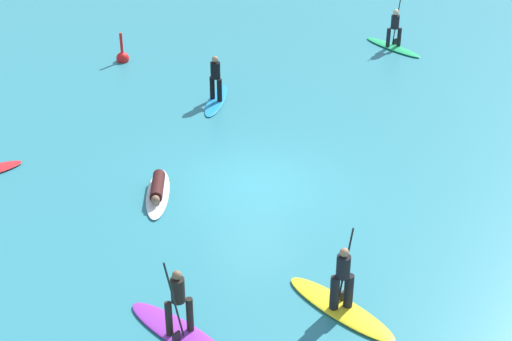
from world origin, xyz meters
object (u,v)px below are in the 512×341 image
(surfer_on_purple_board, at_px, (180,322))
(surfer_on_white_board, at_px, (158,190))
(surfer_on_green_board, at_px, (394,39))
(surfer_on_blue_board, at_px, (216,88))
(marker_buoy, at_px, (123,57))
(surfer_on_yellow_board, at_px, (341,298))

(surfer_on_purple_board, bearing_deg, surfer_on_white_board, 142.28)
(surfer_on_green_board, xyz_separation_m, surfer_on_blue_board, (-8.95, -0.90, 0.09))
(surfer_on_blue_board, bearing_deg, surfer_on_purple_board, 7.69)
(surfer_on_purple_board, height_order, marker_buoy, surfer_on_purple_board)
(surfer_on_white_board, bearing_deg, marker_buoy, -168.29)
(surfer_on_purple_board, bearing_deg, surfer_on_green_board, 108.78)
(surfer_on_purple_board, distance_m, marker_buoy, 16.78)
(surfer_on_green_board, xyz_separation_m, marker_buoy, (-10.30, 4.50, -0.24))
(surfer_on_blue_board, xyz_separation_m, marker_buoy, (-1.35, 5.40, -0.33))
(surfer_on_green_board, bearing_deg, surfer_on_blue_board, 89.19)
(surfer_on_purple_board, height_order, surfer_on_blue_board, surfer_on_purple_board)
(surfer_on_green_board, distance_m, marker_buoy, 11.24)
(surfer_on_yellow_board, bearing_deg, surfer_on_blue_board, -26.88)
(surfer_on_blue_board, bearing_deg, surfer_on_green_board, 135.71)
(surfer_on_white_board, relative_size, marker_buoy, 2.08)
(surfer_on_purple_board, xyz_separation_m, surfer_on_yellow_board, (3.54, -1.14, 0.00))
(surfer_on_white_board, height_order, marker_buoy, marker_buoy)
(surfer_on_yellow_board, height_order, marker_buoy, surfer_on_yellow_board)
(surfer_on_white_board, xyz_separation_m, marker_buoy, (3.20, 10.23, 0.01))
(surfer_on_purple_board, xyz_separation_m, surfer_on_blue_board, (6.65, 10.52, 0.15))
(surfer_on_blue_board, height_order, marker_buoy, surfer_on_blue_board)
(surfer_on_yellow_board, distance_m, surfer_on_white_board, 6.98)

